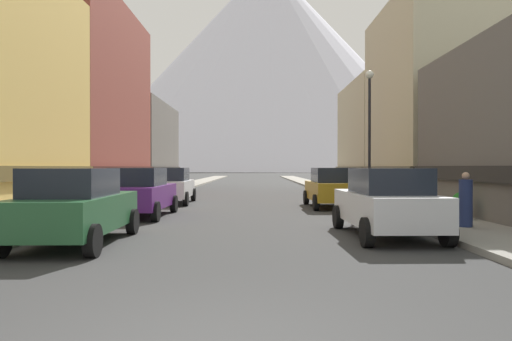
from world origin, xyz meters
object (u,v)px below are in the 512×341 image
Objects in this scene: car_left_1 at (139,192)px; pedestrian_0 at (464,202)px; car_right_0 at (385,202)px; car_left_2 at (170,185)px; streetlamp_right at (368,117)px; potted_plant_1 at (108,188)px; car_left_0 at (73,206)px; car_right_1 at (330,187)px; potted_plant_2 at (460,204)px.

pedestrian_0 is (10.05, -4.01, -0.05)m from car_left_1.
car_left_1 is 0.99× the size of car_right_0.
pedestrian_0 is at bearing -45.54° from car_left_2.
streetlamp_right is (1.55, 8.22, 3.09)m from car_right_0.
potted_plant_1 is 13.21m from streetlamp_right.
car_right_1 is at bearing 53.02° from car_left_0.
pedestrian_0 is (13.25, -10.72, 0.10)m from potted_plant_1.
pedestrian_0 is at bearing 11.84° from car_left_0.
potted_plant_2 is at bearing -72.89° from streetlamp_right.
car_right_0 is 5.16× the size of potted_plant_2.
car_left_1 is (-0.00, 6.12, 0.00)m from car_left_0.
streetlamp_right is (9.15, 3.33, 3.09)m from car_left_1.
potted_plant_1 is at bearing 141.03° from pedestrian_0.
streetlamp_right is at bearing 20.01° from car_left_1.
car_left_1 is 7.43m from potted_plant_1.
car_left_1 is at bearing -159.99° from streetlamp_right.
streetlamp_right is at bearing -17.55° from car_left_2.
car_left_0 is at bearing -168.16° from pedestrian_0.
potted_plant_1 is at bearing 104.02° from car_left_0.
pedestrian_0 is at bearing -21.77° from car_left_1.
car_right_1 is 4.34× the size of potted_plant_1.
car_right_1 is 2.91× the size of pedestrian_0.
car_left_2 and car_right_1 have the same top height.
car_right_0 is (7.60, 1.23, 0.00)m from car_left_0.
streetlamp_right is (1.55, -0.64, 3.09)m from car_right_1.
pedestrian_0 is at bearing -72.95° from car_right_1.
car_left_0 is 0.76× the size of streetlamp_right.
pedestrian_0 is at bearing -38.97° from potted_plant_1.
streetlamp_right is (9.15, 9.45, 3.09)m from car_left_0.
car_left_0 is 1.00× the size of car_right_1.
car_left_2 is 14.35m from pedestrian_0.
car_left_0 is 1.01× the size of car_left_1.
potted_plant_1 is (-3.20, 12.83, -0.16)m from car_left_0.
streetlamp_right is at bearing 79.33° from car_right_0.
pedestrian_0 is at bearing -110.71° from potted_plant_2.
potted_plant_1 is at bearing 164.73° from streetlamp_right.
car_left_2 is 10.08m from streetlamp_right.
potted_plant_2 is 6.54m from streetlamp_right.
car_left_1 is 0.75× the size of streetlamp_right.
car_left_0 is 4.35× the size of potted_plant_1.
car_right_0 is 15.85m from potted_plant_1.
car_right_0 is at bearing -90.00° from car_right_1.
car_left_1 is 10.99m from potted_plant_2.
car_left_2 is at bearing -8.51° from potted_plant_1.
car_left_0 is 7.70m from car_right_0.
potted_plant_2 is (10.80, -8.25, -0.27)m from car_left_2.
car_right_1 is 8.35m from pedestrian_0.
streetlamp_right reaches higher than car_left_0.
pedestrian_0 is (2.45, -7.98, -0.05)m from car_right_1.
car_left_0 is 11.55m from potted_plant_2.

